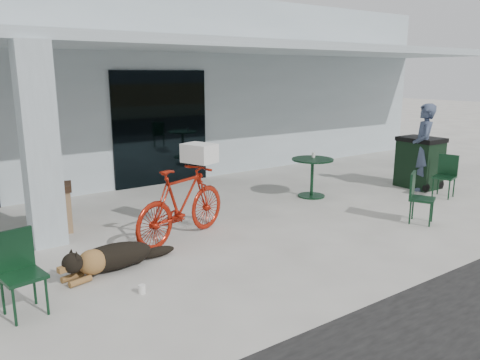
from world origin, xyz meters
TOP-DOWN VIEW (x-y plane):
  - ground at (0.00, 0.00)m, footprint 80.00×80.00m
  - building at (0.00, 8.50)m, footprint 22.00×7.00m
  - storefront_glass_right at (1.80, 4.98)m, footprint 2.40×0.06m
  - column at (-1.50, 2.30)m, footprint 0.50×0.50m
  - overhang at (0.00, 3.60)m, footprint 22.00×2.80m
  - bicycle at (0.34, 1.24)m, footprint 2.07×1.19m
  - laundry_basket at (0.77, 1.39)m, footprint 0.54×0.62m
  - dog at (-1.02, 0.70)m, footprint 1.34×0.70m
  - cup_near_dog at (-0.99, -0.18)m, footprint 0.11×0.11m
  - cafe_chair_near at (-2.26, 0.08)m, footprint 0.50×0.54m
  - cafe_table_far at (3.92, 2.00)m, footprint 1.01×1.01m
  - cafe_chair_far_a at (4.26, -0.48)m, footprint 0.58×0.59m
  - cafe_chair_far_b at (6.24, 0.33)m, footprint 0.54×0.52m
  - person at (6.40, 1.02)m, footprint 0.86×0.83m
  - cup_on_table at (4.05, 2.12)m, footprint 0.09×0.09m
  - trash_receptacle at (-1.20, 2.80)m, footprint 0.59×0.59m
  - wheeled_bin at (6.60, 1.20)m, footprint 0.74×0.93m

SIDE VIEW (x-z plane):
  - ground at x=0.00m, z-range 0.00..0.00m
  - cup_near_dog at x=-0.99m, z-range 0.00..0.11m
  - dog at x=-1.02m, z-range 0.00..0.42m
  - trash_receptacle at x=-1.20m, z-range 0.00..0.82m
  - cafe_table_far at x=3.92m, z-range 0.00..0.84m
  - cafe_chair_far_b at x=6.24m, z-range 0.00..0.92m
  - cafe_chair_far_a at x=4.26m, z-range 0.00..0.92m
  - cafe_chair_near at x=-2.26m, z-range 0.00..0.95m
  - wheeled_bin at x=6.60m, z-range 0.00..1.18m
  - bicycle at x=0.34m, z-range 0.00..1.20m
  - cup_on_table at x=4.05m, z-range 0.84..0.95m
  - person at x=6.40m, z-range 0.00..1.98m
  - storefront_glass_right at x=1.80m, z-range 0.00..2.70m
  - laundry_basket at x=0.77m, z-range 1.20..1.51m
  - column at x=-1.50m, z-range 0.00..3.12m
  - building at x=0.00m, z-range 0.00..4.50m
  - overhang at x=0.00m, z-range 3.12..3.30m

